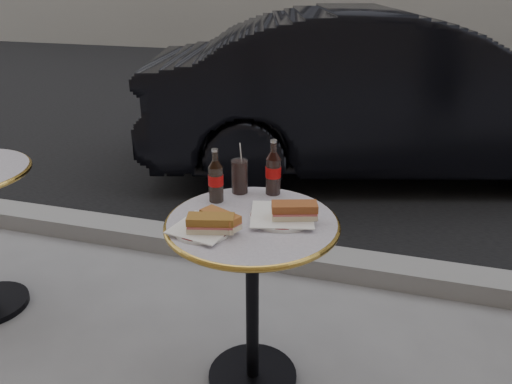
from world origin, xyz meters
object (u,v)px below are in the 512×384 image
(cola_bottle_right, at_px, (273,167))
(parked_car, at_px, (394,94))
(cola_bottle_left, at_px, (216,175))
(bistro_table, at_px, (252,306))
(plate_right, at_px, (282,217))
(plate_left, at_px, (203,229))
(cola_glass, at_px, (240,176))

(cola_bottle_right, distance_m, parked_car, 2.40)
(cola_bottle_left, height_order, parked_car, parked_car)
(bistro_table, bearing_deg, plate_right, 24.82)
(plate_left, xyz_separation_m, cola_bottle_right, (0.15, 0.37, 0.11))
(cola_bottle_right, bearing_deg, bistro_table, -92.75)
(bistro_table, distance_m, parked_car, 2.65)
(bistro_table, xyz_separation_m, cola_bottle_left, (-0.18, 0.12, 0.47))
(plate_left, bearing_deg, cola_bottle_right, 68.11)
(cola_bottle_right, height_order, cola_glass, cola_bottle_right)
(bistro_table, xyz_separation_m, cola_bottle_right, (0.01, 0.25, 0.48))
(cola_bottle_left, distance_m, parked_car, 2.56)
(bistro_table, distance_m, plate_right, 0.39)
(bistro_table, xyz_separation_m, parked_car, (0.40, 2.61, 0.28))
(bistro_table, xyz_separation_m, plate_left, (-0.14, -0.12, 0.37))
(cola_bottle_left, relative_size, parked_car, 0.05)
(cola_bottle_left, xyz_separation_m, cola_glass, (0.06, 0.10, -0.04))
(cola_bottle_left, xyz_separation_m, parked_car, (0.58, 2.49, -0.19))
(plate_left, relative_size, plate_right, 0.86)
(plate_left, height_order, parked_car, parked_car)
(cola_bottle_left, bearing_deg, bistro_table, -33.81)
(bistro_table, bearing_deg, cola_glass, 117.85)
(cola_bottle_right, xyz_separation_m, parked_car, (0.39, 2.36, -0.20))
(bistro_table, height_order, cola_bottle_left, cola_bottle_left)
(bistro_table, relative_size, parked_car, 0.19)
(cola_glass, height_order, parked_car, parked_car)
(bistro_table, bearing_deg, parked_car, 81.24)
(cola_bottle_left, distance_m, cola_bottle_right, 0.23)
(cola_glass, xyz_separation_m, parked_car, (0.52, 2.38, -0.15))
(plate_right, relative_size, parked_car, 0.06)
(parked_car, bearing_deg, cola_glass, 151.70)
(plate_right, xyz_separation_m, cola_bottle_right, (-0.09, 0.20, 0.10))
(bistro_table, relative_size, cola_bottle_left, 3.49)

